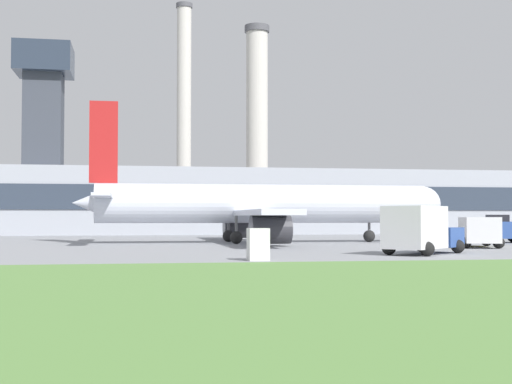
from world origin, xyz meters
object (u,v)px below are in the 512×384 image
Objects in this scene: pushback_tug at (497,230)px; ground_crew_person at (389,231)px; airplane at (258,205)px; baggage_truck at (420,231)px; fuel_truck at (478,232)px.

pushback_tug is 2.51× the size of ground_crew_person.
pushback_tug reaches higher than ground_crew_person.
airplane is 18.25m from baggage_truck.
pushback_tug is at bearing 0.11° from ground_crew_person.
airplane is at bearing 170.15° from pushback_tug.
fuel_truck is (11.67, -10.48, -1.78)m from airplane.
pushback_tug is 0.79× the size of fuel_truck.
airplane is 5.09× the size of fuel_truck.
baggage_truck is 3.19× the size of ground_crew_person.
pushback_tug is 0.79× the size of baggage_truck.
pushback_tug is 18.87m from baggage_truck.
fuel_truck is at bearing -125.86° from pushback_tug.
baggage_truck reaches higher than fuel_truck.
airplane is 9.51m from ground_crew_person.
airplane is 16.20× the size of ground_crew_person.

